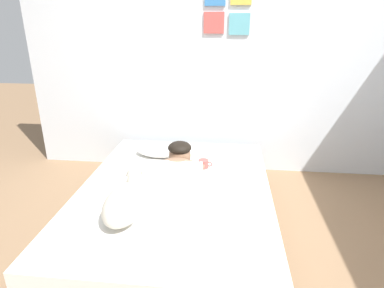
{
  "coord_description": "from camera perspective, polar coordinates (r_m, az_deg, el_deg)",
  "views": [
    {
      "loc": [
        0.03,
        -1.92,
        1.56
      ],
      "look_at": [
        -0.25,
        0.58,
        0.6
      ],
      "focal_mm": 30.03,
      "sensor_mm": 36.0,
      "label": 1
    }
  ],
  "objects": [
    {
      "name": "ground_plane",
      "position": [
        2.48,
        4.43,
        -18.31
      ],
      "size": [
        12.44,
        12.44,
        0.0
      ],
      "primitive_type": "plane",
      "color": "#8C6B4C"
    },
    {
      "name": "dog",
      "position": [
        2.2,
        -11.58,
        -9.84
      ],
      "size": [
        0.26,
        0.57,
        0.21
      ],
      "color": "beige",
      "rests_on": "bed"
    },
    {
      "name": "person_lying",
      "position": [
        2.43,
        -3.42,
        -6.28
      ],
      "size": [
        0.43,
        0.92,
        0.27
      ],
      "color": "white",
      "rests_on": "bed"
    },
    {
      "name": "bed",
      "position": [
        2.63,
        -2.97,
        -11.11
      ],
      "size": [
        1.52,
        2.07,
        0.35
      ],
      "color": "#726051",
      "rests_on": "ground"
    },
    {
      "name": "back_wall",
      "position": [
        3.42,
        6.0,
        15.53
      ],
      "size": [
        4.22,
        0.12,
        2.5
      ],
      "color": "silver",
      "rests_on": "ground"
    },
    {
      "name": "pillow",
      "position": [
        3.12,
        -5.09,
        -1.01
      ],
      "size": [
        0.52,
        0.32,
        0.11
      ],
      "primitive_type": "ellipsoid",
      "color": "white",
      "rests_on": "bed"
    },
    {
      "name": "cell_phone",
      "position": [
        2.55,
        -8.31,
        -7.61
      ],
      "size": [
        0.07,
        0.14,
        0.01
      ],
      "primitive_type": "cube",
      "color": "black",
      "rests_on": "bed"
    },
    {
      "name": "coffee_cup",
      "position": [
        2.84,
        2.08,
        -3.53
      ],
      "size": [
        0.12,
        0.09,
        0.07
      ],
      "color": "#D84C47",
      "rests_on": "bed"
    }
  ]
}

